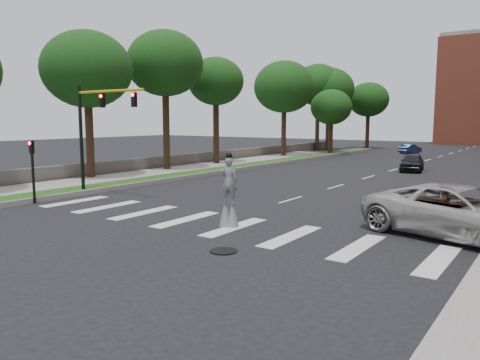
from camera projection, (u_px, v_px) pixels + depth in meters
ground_plane at (194, 228)px, 18.62m from camera, size 160.00×160.00×0.00m
grass_median at (242, 167)px, 41.39m from camera, size 2.00×60.00×0.25m
median_curb at (252, 167)px, 40.80m from camera, size 0.20×60.00×0.28m
sidewalk_left at (133, 176)px, 34.97m from camera, size 4.00×60.00×0.18m
stone_wall at (208, 157)px, 46.09m from camera, size 0.50×56.00×1.10m
manhole at (224, 251)px, 15.29m from camera, size 0.90×0.90×0.04m
traffic_signal at (94, 122)px, 26.08m from camera, size 5.30×0.23×6.20m
secondary_signal at (33, 166)px, 23.81m from camera, size 0.25×0.21×3.23m
stilt_performer at (229, 196)px, 18.69m from camera, size 0.83×0.62×3.01m
suv_crossing at (461, 212)px, 16.88m from camera, size 7.53×4.96×1.92m
car_near at (412, 162)px, 38.95m from camera, size 2.51×4.57×1.47m
car_mid at (410, 149)px, 59.10m from camera, size 2.12×3.76×1.17m
tree_1 at (87, 70)px, 32.65m from camera, size 6.31×6.31×10.45m
tree_2 at (165, 64)px, 38.09m from camera, size 6.29×6.29×11.50m
tree_3 at (216, 82)px, 43.40m from camera, size 5.22×5.22×10.02m
tree_4 at (284, 87)px, 52.91m from camera, size 6.89×6.89×10.86m
tree_5 at (318, 85)px, 63.63m from camera, size 6.63×6.63×11.75m
tree_6 at (331, 107)px, 56.19m from camera, size 4.96×4.96×7.86m
tree_7 at (368, 100)px, 67.75m from camera, size 5.82×5.82×9.60m
tree_8 at (329, 90)px, 63.76m from camera, size 6.99×6.99×11.28m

